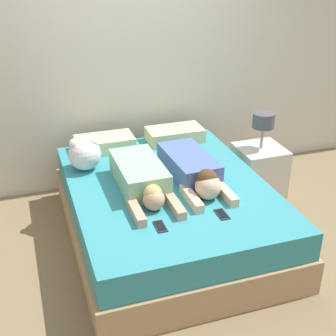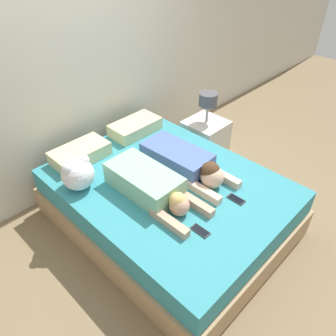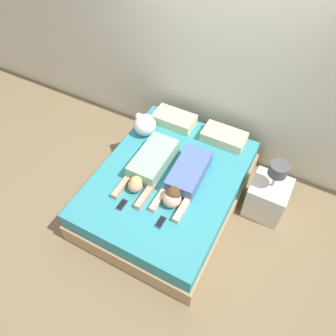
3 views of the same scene
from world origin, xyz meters
name	(u,v)px [view 2 (image 2 of 3)]	position (x,y,z in m)	size (l,w,h in m)	color
ground_plane	(168,221)	(0.00, 0.00, 0.00)	(12.00, 12.00, 0.00)	#7F6B4C
wall_back	(79,66)	(0.00, 1.23, 1.30)	(12.00, 0.06, 2.60)	beige
bed	(168,202)	(0.00, 0.00, 0.26)	(1.67, 2.17, 0.53)	tan
pillow_head_left	(80,153)	(-0.36, 0.87, 0.60)	(0.56, 0.31, 0.14)	beige
pillow_head_right	(135,127)	(0.36, 0.87, 0.60)	(0.56, 0.31, 0.14)	beige
person_left	(150,185)	(-0.23, -0.01, 0.63)	(0.37, 0.99, 0.21)	#8CBF99
person_right	(186,163)	(0.22, -0.02, 0.63)	(0.37, 0.98, 0.24)	#4C66A5
cell_phone_left	(200,231)	(-0.26, -0.61, 0.54)	(0.07, 0.15, 0.01)	#2D2D33
cell_phone_right	(236,199)	(0.23, -0.60, 0.54)	(0.07, 0.15, 0.01)	#2D2D33
plush_toy	(78,173)	(-0.61, 0.51, 0.69)	(0.29, 0.29, 0.31)	white
nightstand	(205,137)	(1.14, 0.47, 0.29)	(0.46, 0.46, 0.88)	beige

